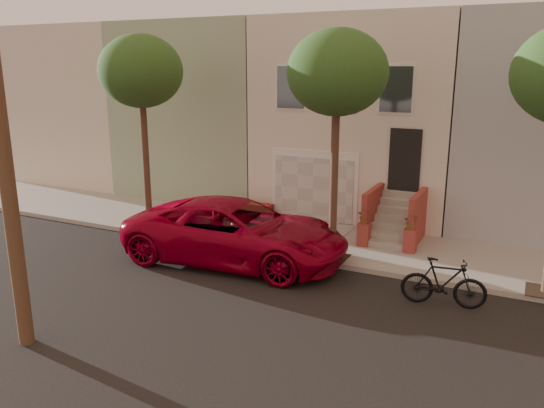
% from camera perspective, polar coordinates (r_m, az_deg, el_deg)
% --- Properties ---
extents(ground, '(90.00, 90.00, 0.00)m').
position_cam_1_polar(ground, '(12.82, -4.12, -10.97)').
color(ground, black).
rests_on(ground, ground).
extents(sidewalk, '(40.00, 3.70, 0.15)m').
position_cam_1_polar(sidewalk, '(17.28, 4.83, -3.86)').
color(sidewalk, gray).
rests_on(sidewalk, ground).
extents(house_row, '(33.10, 11.70, 7.00)m').
position_cam_1_polar(house_row, '(22.03, 10.67, 9.42)').
color(house_row, '#BFB4A3').
rests_on(house_row, sidewalk).
extents(tree_left, '(2.70, 2.57, 6.30)m').
position_cam_1_polar(tree_left, '(17.94, -13.67, 13.32)').
color(tree_left, '#2D2116').
rests_on(tree_left, sidewalk).
extents(tree_mid, '(2.70, 2.57, 6.30)m').
position_cam_1_polar(tree_mid, '(14.70, 6.87, 13.44)').
color(tree_mid, '#2D2116').
rests_on(tree_mid, sidewalk).
extents(pickup_truck, '(6.59, 3.46, 1.77)m').
position_cam_1_polar(pickup_truck, '(15.45, -3.79, -2.93)').
color(pickup_truck, maroon).
rests_on(pickup_truck, ground).
extents(motorcycle, '(2.00, 0.82, 1.17)m').
position_cam_1_polar(motorcycle, '(13.33, 17.64, -7.88)').
color(motorcycle, black).
rests_on(motorcycle, ground).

